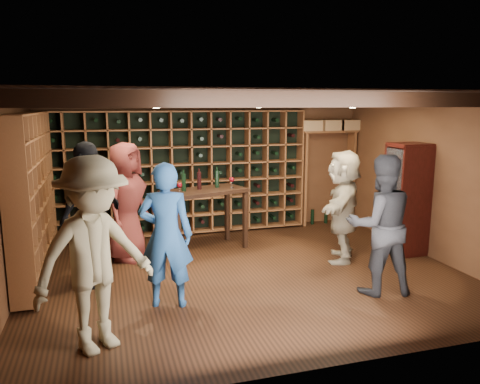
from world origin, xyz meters
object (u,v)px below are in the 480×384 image
object	(u,v)px
display_cabinet	(406,201)
guest_red_floral	(126,202)
guest_woman_black	(91,214)
guest_khaki	(94,255)
tasting_table	(204,198)
man_blue_shirt	(166,235)
man_grey_suit	(380,225)
guest_beige	(343,206)

from	to	relation	value
display_cabinet	guest_red_floral	world-z (taller)	guest_red_floral
display_cabinet	guest_woman_black	size ratio (longest dim) A/B	0.91
guest_khaki	tasting_table	world-z (taller)	guest_khaki
display_cabinet	guest_red_floral	distance (m)	4.39
man_blue_shirt	guest_red_floral	distance (m)	1.92
display_cabinet	guest_red_floral	bearing A→B (deg)	167.30
guest_red_floral	man_blue_shirt	bearing A→B (deg)	-135.12
man_blue_shirt	guest_khaki	xyz separation A→B (m)	(-0.79, -0.83, 0.09)
guest_red_floral	man_grey_suit	bearing A→B (deg)	-92.71
man_grey_suit	guest_beige	distance (m)	1.30
display_cabinet	guest_beige	xyz separation A→B (m)	(-1.12, 0.00, -0.01)
display_cabinet	man_blue_shirt	bearing A→B (deg)	-166.84
man_grey_suit	display_cabinet	bearing A→B (deg)	-125.57
display_cabinet	tasting_table	distance (m)	3.23
tasting_table	guest_khaki	bearing A→B (deg)	-137.98
guest_red_floral	display_cabinet	bearing A→B (deg)	-68.37
man_grey_suit	guest_woman_black	distance (m)	3.71
display_cabinet	guest_khaki	size ratio (longest dim) A/B	0.92
man_blue_shirt	display_cabinet	bearing A→B (deg)	-152.21
guest_khaki	guest_beige	xyz separation A→B (m)	(3.60, 1.75, -0.10)
display_cabinet	guest_woman_black	xyz separation A→B (m)	(-4.77, 0.02, 0.10)
guest_red_floral	guest_beige	size ratio (longest dim) A/B	1.07
man_grey_suit	guest_woman_black	xyz separation A→B (m)	(-3.47, 1.31, 0.07)
tasting_table	display_cabinet	bearing A→B (deg)	-36.97
guest_red_floral	guest_woman_black	size ratio (longest dim) A/B	0.95
guest_red_floral	tasting_table	size ratio (longest dim) A/B	1.23
guest_khaki	tasting_table	distance (m)	3.29
guest_red_floral	guest_beige	world-z (taller)	guest_red_floral
man_grey_suit	tasting_table	xyz separation A→B (m)	(-1.74, 2.36, -0.01)
display_cabinet	man_grey_suit	bearing A→B (deg)	-135.45
guest_woman_black	tasting_table	distance (m)	2.03
man_grey_suit	guest_khaki	distance (m)	3.45
guest_red_floral	tasting_table	xyz separation A→B (m)	(1.23, 0.12, -0.03)
man_blue_shirt	tasting_table	world-z (taller)	man_blue_shirt
guest_beige	guest_red_floral	bearing A→B (deg)	-75.03
display_cabinet	guest_khaki	bearing A→B (deg)	-159.67
guest_red_floral	guest_beige	xyz separation A→B (m)	(3.16, -0.96, -0.06)
display_cabinet	man_grey_suit	xyz separation A→B (m)	(-1.30, -1.28, 0.03)
guest_woman_black	guest_khaki	world-z (taller)	guest_woman_black
display_cabinet	man_blue_shirt	size ratio (longest dim) A/B	1.01
guest_red_floral	guest_beige	distance (m)	3.30
display_cabinet	guest_khaki	distance (m)	5.03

